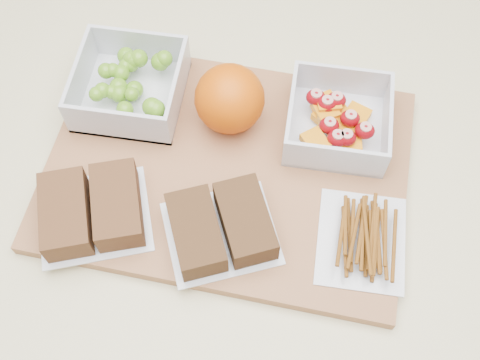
{
  "coord_description": "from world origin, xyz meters",
  "views": [
    {
      "loc": [
        0.04,
        -0.32,
        1.53
      ],
      "look_at": [
        -0.01,
        0.01,
        0.93
      ],
      "focal_mm": 45.0,
      "sensor_mm": 36.0,
      "label": 1
    }
  ],
  "objects": [
    {
      "name": "counter",
      "position": [
        0.0,
        0.0,
        0.45
      ],
      "size": [
        1.2,
        0.9,
        0.9
      ],
      "primitive_type": "cube",
      "color": "beige",
      "rests_on": "ground"
    },
    {
      "name": "fruit_container",
      "position": [
        0.1,
        0.1,
        0.94
      ],
      "size": [
        0.12,
        0.12,
        0.05
      ],
      "color": "silver",
      "rests_on": "cutting_board"
    },
    {
      "name": "sandwich_bag_left",
      "position": [
        -0.16,
        -0.06,
        0.93
      ],
      "size": [
        0.15,
        0.14,
        0.04
      ],
      "color": "silver",
      "rests_on": "cutting_board"
    },
    {
      "name": "grape_container",
      "position": [
        -0.16,
        0.11,
        0.94
      ],
      "size": [
        0.13,
        0.13,
        0.05
      ],
      "color": "silver",
      "rests_on": "cutting_board"
    },
    {
      "name": "sandwich_bag_center",
      "position": [
        -0.02,
        -0.06,
        0.93
      ],
      "size": [
        0.15,
        0.14,
        0.04
      ],
      "color": "silver",
      "rests_on": "cutting_board"
    },
    {
      "name": "pretzel_bag",
      "position": [
        0.14,
        -0.04,
        0.93
      ],
      "size": [
        0.1,
        0.12,
        0.03
      ],
      "color": "silver",
      "rests_on": "cutting_board"
    },
    {
      "name": "cutting_board",
      "position": [
        -0.02,
        0.03,
        0.91
      ],
      "size": [
        0.44,
        0.32,
        0.02
      ],
      "primitive_type": "cube",
      "rotation": [
        0.0,
        0.0,
        -0.05
      ],
      "color": "#A26A43",
      "rests_on": "counter"
    },
    {
      "name": "ground",
      "position": [
        0.0,
        0.0,
        0.0
      ],
      "size": [
        4.0,
        4.0,
        0.0
      ],
      "primitive_type": "plane",
      "color": "gray",
      "rests_on": "ground"
    },
    {
      "name": "orange",
      "position": [
        -0.03,
        0.09,
        0.96
      ],
      "size": [
        0.08,
        0.08,
        0.08
      ],
      "primitive_type": "sphere",
      "color": "#DB5505",
      "rests_on": "cutting_board"
    }
  ]
}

